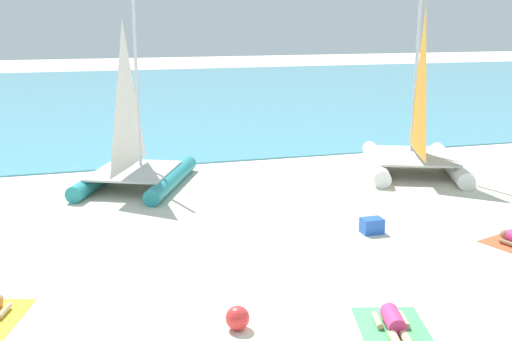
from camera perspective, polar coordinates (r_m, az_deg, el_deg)
ground_plane at (r=20.43m, az=-4.03°, el=-0.00°), size 120.00×120.00×0.00m
ocean_water at (r=40.92m, az=-10.54°, el=6.86°), size 120.00×40.00×0.05m
sailboat_white at (r=20.62m, az=14.44°, el=2.27°), size 4.45×5.38×6.02m
sailboat_teal at (r=18.61m, az=-11.17°, el=0.94°), size 4.16×4.90×5.45m
towel_middle at (r=10.41m, az=12.80°, el=-14.57°), size 1.55×2.12×0.01m
sunbather_middle at (r=10.41m, az=12.74°, el=-13.79°), size 0.78×1.55×0.30m
beach_ball at (r=10.25m, az=-1.72°, el=-13.47°), size 0.40×0.40×0.40m
cooler_box at (r=14.74m, az=10.67°, el=-5.03°), size 0.50×0.36×0.36m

